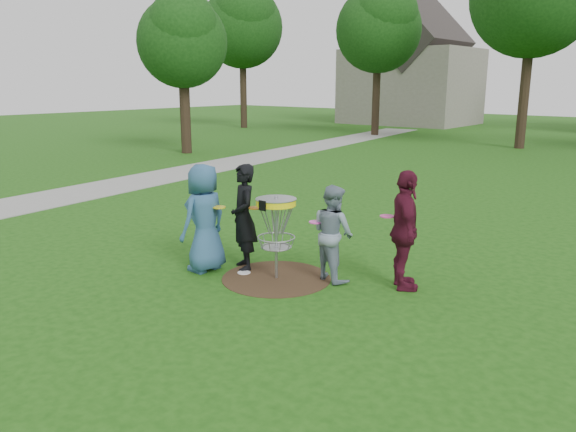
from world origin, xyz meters
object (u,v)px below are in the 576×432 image
Objects in this scene: player_blue at (204,218)px; player_maroon at (405,231)px; disc_golf_basket at (276,218)px; player_black at (244,217)px; player_grey at (333,233)px.

player_maroon reaches higher than player_blue.
player_black is at bearing 176.97° from disc_golf_basket.
player_maroon is (3.02, 1.37, 0.02)m from player_blue.
disc_golf_basket is (-0.73, -0.56, 0.24)m from player_grey.
disc_golf_basket is at bearing 78.56° from player_maroon.
player_black is 0.77m from disc_golf_basket.
player_blue reaches higher than player_black.
player_grey is at bearing 117.12° from player_blue.
player_maroon is at bearing -144.48° from player_grey.
player_grey is (1.49, 0.52, -0.13)m from player_black.
player_grey is at bearing 69.86° from player_maroon.
player_grey is at bearing 37.73° from disc_golf_basket.
player_maroon is 2.04m from disc_golf_basket.
disc_golf_basket is (0.77, -0.04, 0.11)m from player_black.
player_maroon reaches higher than player_black.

